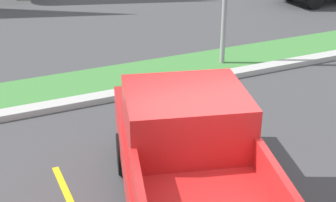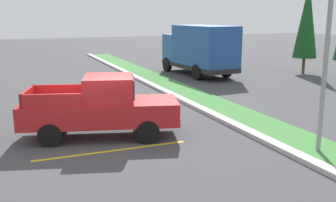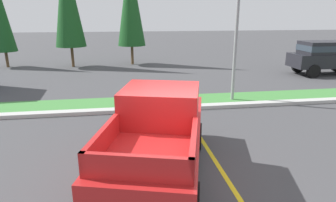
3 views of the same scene
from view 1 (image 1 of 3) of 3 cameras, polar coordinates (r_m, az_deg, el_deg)
The scene contains 4 objects.
parking_line_far at distance 8.44m, azimuth 11.94°, elevation -11.01°, with size 0.12×4.80×0.01m, color yellow.
curb_strip at distance 11.73m, azimuth -6.89°, elevation 0.61°, with size 56.00×0.40×0.15m, color #B2B2AD.
grass_median at distance 12.71m, azimuth -8.44°, elevation 2.29°, with size 56.00×1.80×0.06m, color #42843D.
pickup_truck_main at distance 7.20m, azimuth 2.39°, elevation -7.41°, with size 3.24×5.54×2.10m.
Camera 1 is at (-3.14, -5.21, 4.91)m, focal length 51.22 mm.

